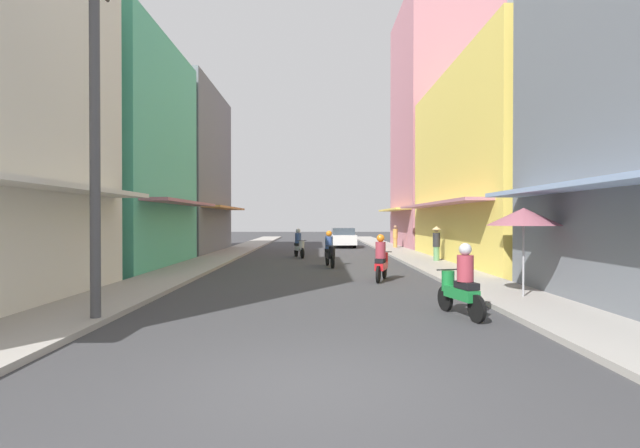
{
  "coord_description": "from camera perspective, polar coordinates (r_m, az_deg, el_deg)",
  "views": [
    {
      "loc": [
        0.06,
        -5.68,
        2.07
      ],
      "look_at": [
        0.16,
        12.15,
        1.9
      ],
      "focal_mm": 26.05,
      "sensor_mm": 36.0,
      "label": 1
    }
  ],
  "objects": [
    {
      "name": "motorbike_silver",
      "position": [
        25.32,
        -2.6,
        -2.54
      ],
      "size": [
        0.74,
        1.75,
        1.58
      ],
      "color": "black",
      "rests_on": "ground"
    },
    {
      "name": "building_right_mid",
      "position": [
        24.17,
        22.07,
        6.53
      ],
      "size": [
        7.05,
        13.86,
        9.21
      ],
      "color": "#EFD159",
      "rests_on": "ground"
    },
    {
      "name": "motorbike_black",
      "position": [
        20.33,
        1.2,
        -3.3
      ],
      "size": [
        0.58,
        1.8,
        1.58
      ],
      "color": "black",
      "rests_on": "ground"
    },
    {
      "name": "utility_pole",
      "position": [
        10.36,
        -25.93,
        9.67
      ],
      "size": [
        0.2,
        1.2,
        7.29
      ],
      "color": "#4C4C4F",
      "rests_on": "ground"
    },
    {
      "name": "sidewalk_right",
      "position": [
        26.14,
        10.96,
        -3.87
      ],
      "size": [
        2.11,
        55.76,
        0.12
      ],
      "primitive_type": "cube",
      "color": "#9E9991",
      "rests_on": "ground"
    },
    {
      "name": "pedestrian_midway",
      "position": [
        22.7,
        14.12,
        -2.2
      ],
      "size": [
        0.44,
        0.44,
        1.75
      ],
      "color": "#598C59",
      "rests_on": "ground"
    },
    {
      "name": "vendor_umbrella",
      "position": [
        12.83,
        23.73,
        0.81
      ],
      "size": [
        1.82,
        1.82,
        2.37
      ],
      "color": "#99999E",
      "rests_on": "ground"
    },
    {
      "name": "building_left_far",
      "position": [
        30.69,
        -17.99,
        6.19
      ],
      "size": [
        7.05,
        9.2,
        10.2
      ],
      "color": "slate",
      "rests_on": "ground"
    },
    {
      "name": "motorbike_red",
      "position": [
        15.82,
        7.55,
        -4.41
      ],
      "size": [
        0.73,
        1.75,
        1.58
      ],
      "color": "black",
      "rests_on": "ground"
    },
    {
      "name": "pedestrian_foreground",
      "position": [
        32.84,
        9.23,
        -1.61
      ],
      "size": [
        0.34,
        0.34,
        1.67
      ],
      "color": "#BF8C3F",
      "rests_on": "ground"
    },
    {
      "name": "building_left_mid",
      "position": [
        22.17,
        -25.26,
        7.73
      ],
      "size": [
        7.05,
        8.26,
        9.73
      ],
      "color": "#4CB28C",
      "rests_on": "ground"
    },
    {
      "name": "building_right_far",
      "position": [
        36.24,
        14.6,
        11.36
      ],
      "size": [
        7.05,
        9.34,
        17.77
      ],
      "color": "#B7727F",
      "rests_on": "ground"
    },
    {
      "name": "sidewalk_left",
      "position": [
        26.16,
        -11.84,
        -3.87
      ],
      "size": [
        2.11,
        55.76,
        0.12
      ],
      "primitive_type": "cube",
      "color": "#9E9991",
      "rests_on": "ground"
    },
    {
      "name": "parked_car",
      "position": [
        34.66,
        2.82,
        -1.65
      ],
      "size": [
        1.83,
        4.13,
        1.45
      ],
      "color": "silver",
      "rests_on": "ground"
    },
    {
      "name": "motorbike_green",
      "position": [
        10.38,
        16.9,
        -7.04
      ],
      "size": [
        0.66,
        1.78,
        1.58
      ],
      "color": "black",
      "rests_on": "ground"
    },
    {
      "name": "ground_plane",
      "position": [
        25.64,
        -0.45,
        -4.08
      ],
      "size": [
        105.07,
        105.07,
        0.0
      ],
      "primitive_type": "plane",
      "color": "#38383A"
    }
  ]
}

